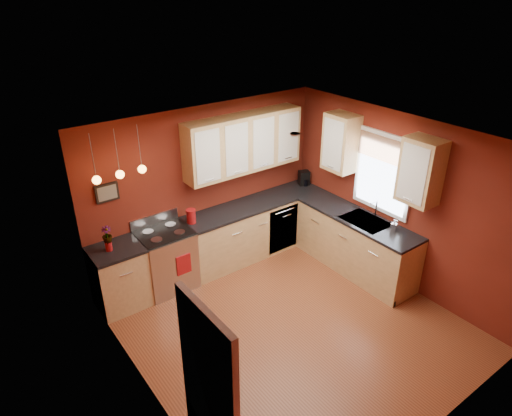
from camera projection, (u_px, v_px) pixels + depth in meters
floor at (291, 325)px, 6.22m from camera, size 4.20×4.20×0.00m
ceiling at (299, 143)px, 5.04m from camera, size 4.00×4.20×0.02m
wall_back at (207, 187)px, 7.13m from camera, size 4.00×0.02×2.60m
wall_front at (447, 341)px, 4.12m from camera, size 4.00×0.02×2.60m
wall_left at (144, 306)px, 4.56m from camera, size 0.02×4.20×2.60m
wall_right at (398, 201)px, 6.69m from camera, size 0.02×4.20×2.60m
base_cabinets_back_left at (120, 278)px, 6.42m from camera, size 0.70×0.60×0.90m
base_cabinets_back_right at (255, 228)px, 7.69m from camera, size 2.54×0.60×0.90m
base_cabinets_right at (355, 244)px, 7.24m from camera, size 0.60×2.10×0.90m
counter_back_left at (115, 250)px, 6.21m from camera, size 0.70×0.62×0.04m
counter_back_right at (255, 204)px, 7.47m from camera, size 2.54×0.62×0.04m
counter_right at (358, 218)px, 7.02m from camera, size 0.62×2.10×0.04m
gas_range at (167, 259)px, 6.80m from camera, size 0.76×0.64×1.11m
dishwasher_front at (283, 229)px, 7.68m from camera, size 0.60×0.02×0.80m
sink at (365, 222)px, 6.92m from camera, size 0.50×0.70×0.33m
window at (384, 171)px, 6.71m from camera, size 0.06×1.02×1.22m
door_left_wall at (210, 404)px, 3.85m from camera, size 0.12×0.82×2.05m
upper_cabinets_back at (244, 143)px, 7.03m from camera, size 2.00×0.35×0.90m
upper_cabinets_right at (378, 156)px, 6.53m from camera, size 0.35×1.95×0.90m
wall_picture at (107, 193)px, 6.13m from camera, size 0.32×0.03×0.26m
pendant_lights at (120, 174)px, 5.79m from camera, size 0.71×0.11×0.66m
red_canister at (191, 216)px, 6.80m from camera, size 0.15×0.15×0.22m
red_vase at (109, 246)px, 6.13m from camera, size 0.09×0.09×0.15m
flowers at (107, 235)px, 6.05m from camera, size 0.17×0.17×0.23m
coffee_maker at (304, 179)px, 8.05m from camera, size 0.22×0.22×0.26m
soap_pump at (394, 225)px, 6.59m from camera, size 0.10×0.10×0.18m
dish_towel at (184, 265)px, 6.60m from camera, size 0.23×0.02×0.31m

